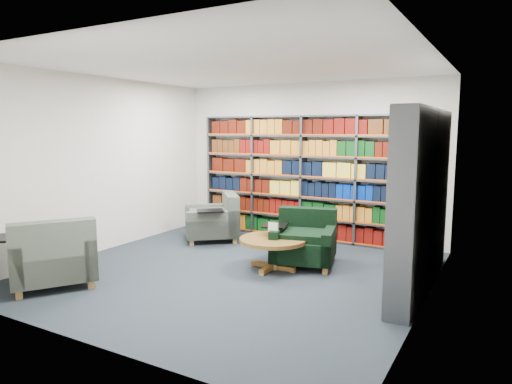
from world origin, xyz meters
The scene contains 7 objects.
room_shell centered at (0.00, 0.00, 1.40)m, with size 5.02×5.02×2.82m.
bookshelf_back centered at (0.00, 2.34, 1.10)m, with size 4.00×0.28×2.20m.
bookshelf_right centered at (2.34, 0.60, 1.10)m, with size 0.28×2.50×2.20m.
chair_teal_left centered at (-1.29, 1.44, 0.33)m, with size 1.27×1.27×0.82m.
chair_green_right centered at (0.68, 0.86, 0.32)m, with size 1.13×1.05×0.79m.
chair_teal_front centered at (-1.69, -1.62, 0.36)m, with size 1.35×1.35×0.89m.
coffee_table centered at (0.40, 0.37, 0.36)m, with size 0.95×0.95×0.67m.
Camera 1 is at (3.27, -5.21, 1.97)m, focal length 32.00 mm.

